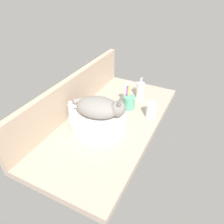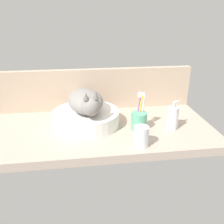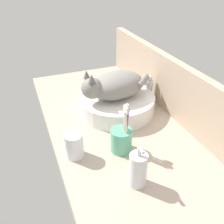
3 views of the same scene
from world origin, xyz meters
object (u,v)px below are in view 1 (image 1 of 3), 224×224
sink_basin (98,120)px  toothbrush_cup (129,102)px  cat (100,107)px  water_glass (151,111)px  soap_dispenser (140,90)px  faucet (73,110)px

sink_basin → toothbrush_cup: bearing=-18.7°
cat → water_glass: (22.23, -23.67, -9.19)cm
cat → soap_dispenser: (41.53, -9.10, -7.34)cm
sink_basin → toothbrush_cup: toothbrush_cup is taller
soap_dispenser → toothbrush_cup: 16.39cm
toothbrush_cup → soap_dispenser: bearing=-6.3°
sink_basin → water_glass: 33.66cm
cat → faucet: cat is taller
faucet → soap_dispenser: soap_dispenser is taller
cat → faucet: size_ratio=2.37×
cat → toothbrush_cup: (25.27, -7.31, -8.34)cm
soap_dispenser → sink_basin: bearing=166.0°
cat → soap_dispenser: bearing=-12.4°
faucet → water_glass: bearing=-59.1°
sink_basin → cat: cat is taller
faucet → soap_dispenser: bearing=-31.2°
toothbrush_cup → water_glass: size_ratio=2.04×
soap_dispenser → toothbrush_cup: bearing=173.7°
soap_dispenser → water_glass: soap_dispenser is taller
soap_dispenser → cat: bearing=167.6°
sink_basin → water_glass: bearing=-48.0°
sink_basin → soap_dispenser: soap_dispenser is taller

